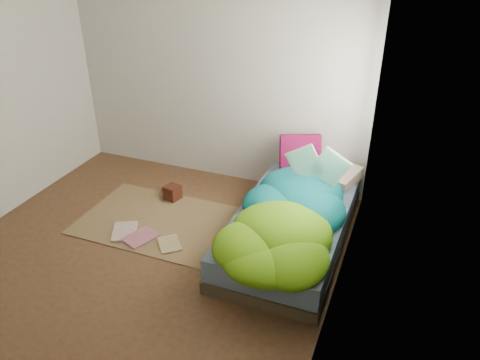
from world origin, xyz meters
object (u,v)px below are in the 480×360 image
floor_book_a (113,232)px  floor_book_b (133,233)px  wooden_box (173,192)px  open_book (318,156)px  pillow_magenta (300,155)px  bed (291,227)px

floor_book_a → floor_book_b: (0.20, 0.07, 0.00)m
wooden_box → floor_book_a: size_ratio=0.47×
open_book → floor_book_a: bearing=-157.1°
pillow_magenta → floor_book_b: size_ratio=1.35×
floor_book_b → pillow_magenta: bearing=65.0°
open_book → floor_book_b: bearing=-156.5°
floor_book_a → floor_book_b: bearing=-8.5°
floor_book_a → wooden_box: bearing=47.2°
bed → open_book: (0.15, 0.27, 0.66)m
pillow_magenta → floor_book_a: (-1.54, -1.33, -0.53)m
bed → floor_book_b: 1.56m
pillow_magenta → open_book: (0.29, -0.52, 0.27)m
floor_book_a → floor_book_b: 0.21m
pillow_magenta → open_book: 0.66m
bed → wooden_box: (-1.45, 0.28, -0.08)m
pillow_magenta → floor_book_a: bearing=-161.8°
bed → floor_book_a: size_ratio=6.07×
pillow_magenta → floor_book_a: pillow_magenta is taller
pillow_magenta → bed: bearing=-102.0°
pillow_magenta → wooden_box: pillow_magenta is taller
open_book → wooden_box: 1.76m
bed → floor_book_a: 1.77m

